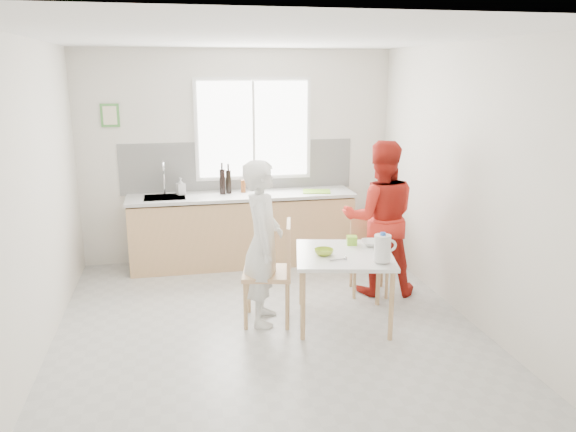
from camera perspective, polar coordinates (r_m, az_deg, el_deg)
The scene contains 21 objects.
ground at distance 5.55m, azimuth -2.04°, elevation -11.30°, with size 4.50×4.50×0.00m, color #B7B7B2.
room_shell at distance 5.06m, azimuth -2.21°, elevation 5.73°, with size 4.50×4.50×4.50m.
window at distance 7.27m, azimuth -3.53°, elevation 8.79°, with size 1.50×0.06×1.30m.
backsplash at distance 7.32m, azimuth -5.04°, elevation 5.05°, with size 3.00×0.02×0.65m, color white.
picture_frame at distance 7.23m, azimuth -17.64°, elevation 9.72°, with size 0.22×0.03×0.28m.
kitchen_counter at distance 7.21m, azimuth -4.67°, elevation -1.65°, with size 2.84×0.64×1.37m.
dining_table at distance 5.49m, azimuth 5.71°, elevation -4.51°, with size 1.09×1.09×0.71m.
chair_left at distance 5.49m, azimuth -1.35°, elevation -5.29°, with size 0.55×0.55×1.01m.
chair_far at distance 6.34m, azimuth 8.19°, elevation -3.34°, with size 0.49×0.49×0.89m.
person_white at distance 5.42m, azimuth -2.54°, elevation -2.77°, with size 0.59×0.39×1.62m, color white.
person_red at distance 6.22m, azimuth 9.32°, elevation -0.23°, with size 0.83×0.65×1.71m, color red.
bowl_green at distance 5.39m, azimuth 3.67°, elevation -3.67°, with size 0.18×0.18×0.06m, color #A1C42D.
bowl_white at distance 5.73m, azimuth 8.51°, elevation -2.74°, with size 0.21×0.21×0.05m, color white.
milk_jug at distance 5.20m, azimuth 9.61°, elevation -3.20°, with size 0.21×0.15×0.27m.
green_box at distance 5.73m, azimuth 6.50°, elevation -2.48°, with size 0.10×0.10×0.09m, color #8DD731.
spoon at distance 5.25m, azimuth 5.07°, elevation -4.43°, with size 0.01×0.01×0.16m, color #A5A5AA.
cutting_board at distance 7.20m, azimuth 2.91°, elevation 2.51°, with size 0.35×0.25×0.01m, color #7CBA2B.
wine_bottle_a at distance 7.08m, azimuth -6.69°, elevation 3.50°, with size 0.07×0.07×0.32m, color black.
wine_bottle_b at distance 7.12m, azimuth -6.06°, elevation 3.50°, with size 0.07×0.07×0.30m, color black.
jar_amber at distance 7.17m, azimuth -4.57°, elevation 3.04°, with size 0.06×0.06×0.16m, color brown.
soap_bottle at distance 7.14m, azimuth -10.84°, elevation 2.99°, with size 0.10×0.10×0.21m, color #999999.
Camera 1 is at (-0.81, -4.94, 2.41)m, focal length 35.00 mm.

